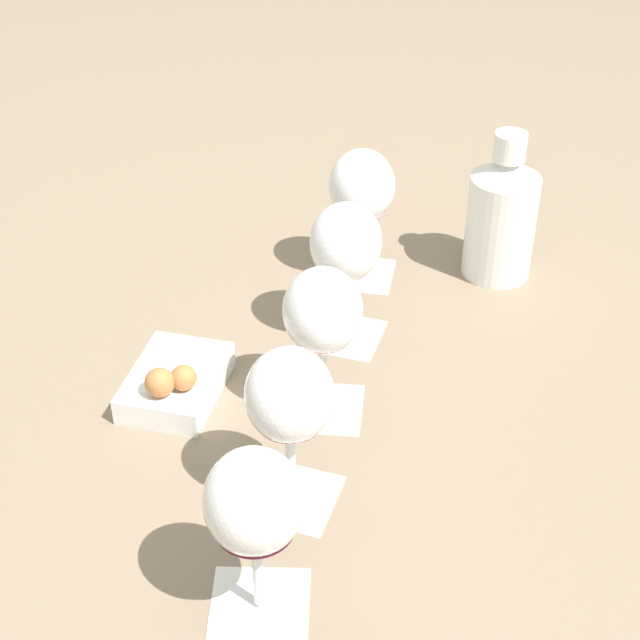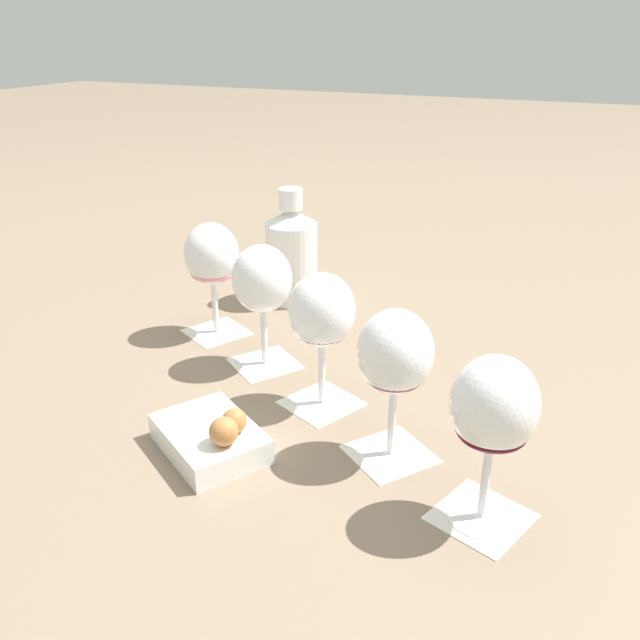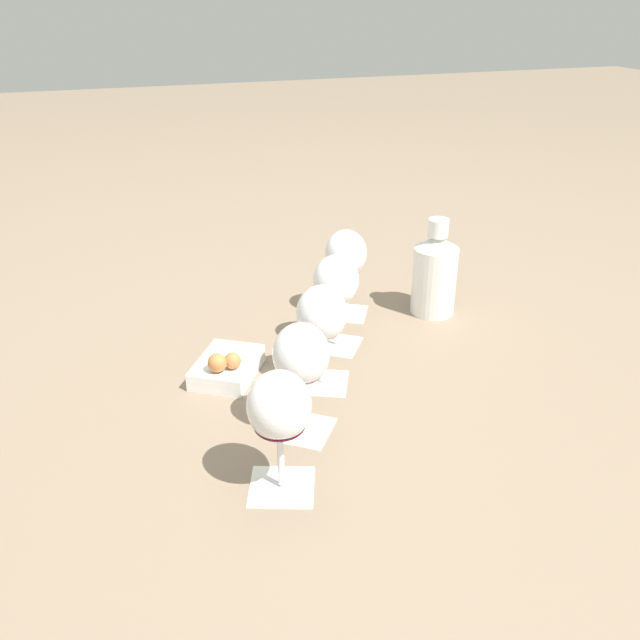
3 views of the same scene
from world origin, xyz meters
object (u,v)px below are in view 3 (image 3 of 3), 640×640
at_px(wine_glass_2, 320,319).
at_px(wine_glass_0, 346,257).
at_px(wine_glass_4, 279,411).
at_px(snack_dish, 227,367).
at_px(wine_glass_1, 336,285).
at_px(ceramic_vase, 435,273).
at_px(wine_glass_3, 301,360).

bearing_deg(wine_glass_2, wine_glass_0, 150.72).
bearing_deg(wine_glass_4, snack_dish, -177.84).
relative_size(wine_glass_0, snack_dish, 1.09).
height_order(wine_glass_0, wine_glass_1, same).
height_order(wine_glass_0, ceramic_vase, ceramic_vase).
bearing_deg(wine_glass_3, wine_glass_2, 149.76).
relative_size(wine_glass_2, wine_glass_3, 1.00).
xyz_separation_m(wine_glass_0, wine_glass_3, (0.38, -0.22, -0.00)).
relative_size(wine_glass_4, ceramic_vase, 0.89).
relative_size(ceramic_vase, snack_dish, 1.23).
bearing_deg(snack_dish, wine_glass_1, 102.41).
distance_m(wine_glass_2, ceramic_vase, 0.39).
distance_m(wine_glass_1, wine_glass_2, 0.15).
relative_size(wine_glass_1, wine_glass_2, 1.00).
relative_size(wine_glass_4, snack_dish, 1.09).
height_order(wine_glass_2, snack_dish, wine_glass_2).
xyz_separation_m(wine_glass_3, ceramic_vase, (-0.33, 0.40, -0.04)).
height_order(wine_glass_0, wine_glass_4, same).
xyz_separation_m(wine_glass_4, snack_dish, (-0.32, -0.01, -0.11)).
bearing_deg(snack_dish, wine_glass_2, 62.86).
height_order(wine_glass_1, snack_dish, wine_glass_1).
xyz_separation_m(wine_glass_0, wine_glass_4, (0.50, -0.28, -0.00)).
xyz_separation_m(wine_glass_0, ceramic_vase, (0.05, 0.18, -0.04)).
xyz_separation_m(wine_glass_1, ceramic_vase, (-0.08, 0.25, -0.04)).
bearing_deg(wine_glass_2, wine_glass_1, 149.40).
bearing_deg(wine_glass_4, wine_glass_1, 150.01).
bearing_deg(wine_glass_1, wine_glass_4, -29.99).
height_order(wine_glass_1, ceramic_vase, ceramic_vase).
height_order(wine_glass_0, wine_glass_2, same).
bearing_deg(wine_glass_2, wine_glass_3, -30.24).
relative_size(wine_glass_2, wine_glass_4, 1.00).
xyz_separation_m(wine_glass_3, wine_glass_4, (0.12, -0.07, 0.00)).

